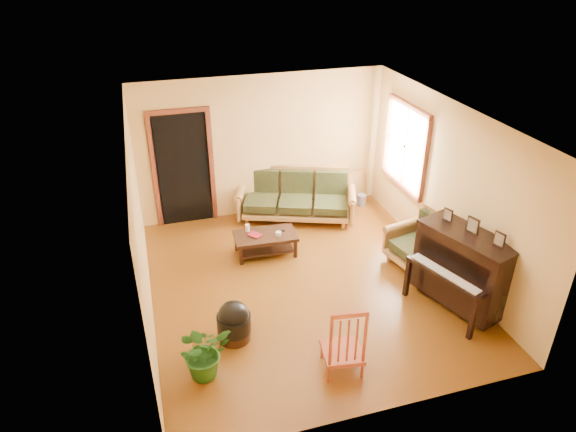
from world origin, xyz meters
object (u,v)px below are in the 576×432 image
object	(u,v)px
sofa	(296,197)
ceramic_crock	(361,200)
red_chair	(343,336)
piano	(462,270)
coffee_table	(266,244)
armchair	(419,242)
footstool	(234,325)
potted_plant	(204,352)

from	to	relation	value
sofa	ceramic_crock	size ratio (longest dim) A/B	9.55
red_chair	sofa	bearing A→B (deg)	88.94
sofa	piano	size ratio (longest dim) A/B	1.59
sofa	coffee_table	xyz separation A→B (m)	(-0.84, -1.01, -0.27)
coffee_table	armchair	xyz separation A→B (m)	(2.20, -1.04, 0.26)
ceramic_crock	coffee_table	bearing A→B (deg)	-152.24
footstool	potted_plant	distance (m)	0.70
coffee_table	potted_plant	size ratio (longest dim) A/B	1.44
piano	footstool	bearing A→B (deg)	157.89
coffee_table	piano	world-z (taller)	piano
footstool	ceramic_crock	size ratio (longest dim) A/B	2.01
red_chair	potted_plant	size ratio (longest dim) A/B	1.43
coffee_table	ceramic_crock	size ratio (longest dim) A/B	4.57
piano	potted_plant	bearing A→B (deg)	166.42
piano	footstool	xyz separation A→B (m)	(-3.18, 0.20, -0.37)
sofa	ceramic_crock	world-z (taller)	sofa
armchair	sofa	bearing A→B (deg)	111.71
red_chair	potted_plant	bearing A→B (deg)	174.91
sofa	armchair	world-z (taller)	sofa
red_chair	ceramic_crock	distance (m)	4.41
footstool	potted_plant	bearing A→B (deg)	-131.59
sofa	potted_plant	world-z (taller)	sofa
sofa	footstool	size ratio (longest dim) A/B	4.75
piano	ceramic_crock	distance (m)	3.28
potted_plant	ceramic_crock	bearing A→B (deg)	44.82
coffee_table	ceramic_crock	distance (m)	2.52
sofa	armchair	size ratio (longest dim) A/B	2.36
piano	potted_plant	distance (m)	3.66
piano	potted_plant	xyz separation A→B (m)	(-3.63, -0.32, -0.23)
ceramic_crock	potted_plant	bearing A→B (deg)	-135.18
armchair	red_chair	world-z (taller)	red_chair
potted_plant	red_chair	bearing A→B (deg)	-12.88
footstool	coffee_table	bearing A→B (deg)	64.45
armchair	piano	bearing A→B (deg)	-97.56
sofa	red_chair	bearing A→B (deg)	-78.13
coffee_table	red_chair	world-z (taller)	red_chair
piano	ceramic_crock	size ratio (longest dim) A/B	5.99
sofa	coffee_table	world-z (taller)	sofa
sofa	armchair	bearing A→B (deg)	-35.54
potted_plant	piano	bearing A→B (deg)	4.96
sofa	piano	xyz separation A→B (m)	(1.45, -3.08, 0.13)
sofa	footstool	world-z (taller)	sofa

